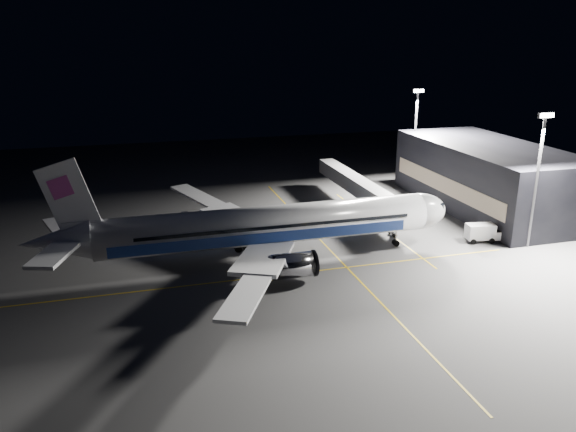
# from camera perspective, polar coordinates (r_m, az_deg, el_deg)

# --- Properties ---
(ground) EXTENTS (200.00, 200.00, 0.00)m
(ground) POSITION_cam_1_polar(r_m,az_deg,el_deg) (82.49, -2.05, -4.40)
(ground) COLOR #4C4C4F
(ground) RESTS_ON ground
(guide_line_main) EXTENTS (0.25, 80.00, 0.01)m
(guide_line_main) POSITION_cam_1_polar(r_m,az_deg,el_deg) (85.22, 4.50, -3.69)
(guide_line_main) COLOR gold
(guide_line_main) RESTS_ON ground
(guide_line_cross) EXTENTS (70.00, 0.25, 0.01)m
(guide_line_cross) POSITION_cam_1_polar(r_m,az_deg,el_deg) (77.14, -0.98, -6.04)
(guide_line_cross) COLOR gold
(guide_line_cross) RESTS_ON ground
(guide_line_side) EXTENTS (0.25, 40.00, 0.01)m
(guide_line_side) POSITION_cam_1_polar(r_m,az_deg,el_deg) (98.28, 9.08, -0.88)
(guide_line_side) COLOR gold
(guide_line_side) RESTS_ON ground
(airliner) EXTENTS (61.48, 54.22, 16.64)m
(airliner) POSITION_cam_1_polar(r_m,az_deg,el_deg) (80.44, -2.84, -1.08)
(airliner) COLOR silver
(airliner) RESTS_ON ground
(terminal) EXTENTS (18.12, 40.00, 12.00)m
(terminal) POSITION_cam_1_polar(r_m,az_deg,el_deg) (111.79, 19.64, 3.80)
(terminal) COLOR black
(terminal) RESTS_ON ground
(jet_bridge) EXTENTS (3.60, 34.40, 6.30)m
(jet_bridge) POSITION_cam_1_polar(r_m,az_deg,el_deg) (103.99, 7.37, 2.89)
(jet_bridge) COLOR #B2B2B7
(jet_bridge) RESTS_ON ground
(floodlight_mast_north) EXTENTS (2.40, 0.68, 20.70)m
(floodlight_mast_north) POSITION_cam_1_polar(r_m,az_deg,el_deg) (122.39, 12.82, 8.60)
(floodlight_mast_north) COLOR #59595E
(floodlight_mast_north) RESTS_ON ground
(floodlight_mast_south) EXTENTS (2.40, 0.67, 20.70)m
(floodlight_mast_south) POSITION_cam_1_polar(r_m,az_deg,el_deg) (91.42, 24.08, 4.40)
(floodlight_mast_south) COLOR #59595E
(floodlight_mast_south) RESTS_ON ground
(service_truck) EXTENTS (5.92, 3.10, 2.89)m
(service_truck) POSITION_cam_1_polar(r_m,az_deg,el_deg) (94.07, 19.23, -1.56)
(service_truck) COLOR silver
(service_truck) RESTS_ON ground
(baggage_tug) EXTENTS (2.65, 2.20, 1.81)m
(baggage_tug) POSITION_cam_1_polar(r_m,az_deg,el_deg) (99.90, -10.41, -0.14)
(baggage_tug) COLOR black
(baggage_tug) RESTS_ON ground
(safety_cone_a) EXTENTS (0.36, 0.36, 0.55)m
(safety_cone_a) POSITION_cam_1_polar(r_m,az_deg,el_deg) (91.30, -5.14, -2.03)
(safety_cone_a) COLOR #FF400A
(safety_cone_a) RESTS_ON ground
(safety_cone_b) EXTENTS (0.38, 0.38, 0.57)m
(safety_cone_b) POSITION_cam_1_polar(r_m,az_deg,el_deg) (88.97, -3.29, -2.52)
(safety_cone_b) COLOR #FF400A
(safety_cone_b) RESTS_ON ground
(safety_cone_c) EXTENTS (0.43, 0.43, 0.65)m
(safety_cone_c) POSITION_cam_1_polar(r_m,az_deg,el_deg) (92.49, -8.30, -1.84)
(safety_cone_c) COLOR #FF400A
(safety_cone_c) RESTS_ON ground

